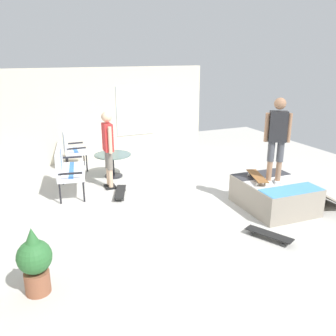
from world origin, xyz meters
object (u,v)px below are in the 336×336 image
Objects in this scene: skateboard_on_ramp at (257,176)px; skateboard_by_bench at (120,192)px; person_skater at (277,135)px; skate_ramp at (276,194)px; patio_bench at (66,166)px; patio_chair_near_house at (71,147)px; potted_plant at (35,261)px; patio_table at (113,161)px; person_watching at (108,144)px; skateboard_spare at (269,235)px.

skateboard_by_bench is at bearing 54.42° from skateboard_on_ramp.
person_skater is at bearing -137.78° from skateboard_on_ramp.
skateboard_on_ramp is at bearing 59.87° from skate_ramp.
patio_bench is (2.46, 3.65, 0.34)m from skate_ramp.
potted_plant is (-5.03, 1.29, -0.15)m from patio_chair_near_house.
patio_chair_near_house reaches higher than patio_table.
skate_ramp is 4.66m from potted_plant.
person_watching is at bearing 158.77° from patio_table.
person_skater is at bearing -133.25° from person_watching.
skate_ramp is at bearing -78.52° from potted_plant.
skateboard_on_ramp is (-2.95, -2.09, 0.24)m from patio_table.
person_skater is 1.77× the size of potted_plant.
patio_bench is 1.02m from person_watching.
potted_plant is at bearing 145.24° from skateboard_by_bench.
skateboard_by_bench is at bearing -34.76° from potted_plant.
skateboard_by_bench is at bearing 31.01° from skateboard_spare.
person_watching is 2.14× the size of skateboard_by_bench.
patio_chair_near_house is 2.41m from skateboard_by_bench.
patio_bench reaches higher than skateboard_on_ramp.
person_watching is at bearing 47.18° from skateboard_on_ramp.
skateboard_on_ramp is 4.38m from potted_plant.
patio_bench is 1.62× the size of skateboard_on_ramp.
skateboard_spare is (-2.84, -1.71, 0.00)m from skateboard_by_bench.
patio_chair_near_house is 1.24× the size of skateboard_on_ramp.
patio_table is at bearing -138.74° from patio_chair_near_house.
patio_chair_near_house is 4.90m from skateboard_on_ramp.
potted_plant is (-0.93, 4.56, 0.19)m from skate_ramp.
person_skater is 2.01× the size of skateboard_spare.
person_watching is at bearing 7.72° from skateboard_by_bench.
skate_ramp is 1.38m from skateboard_spare.
patio_table is 0.55× the size of person_skater.
patio_bench is 1.30× the size of patio_chair_near_house.
skateboard_on_ramp reaches higher than skateboard_by_bench.
skateboard_on_ramp is at bearing -124.40° from patio_bench.
potted_plant is at bearing 104.83° from skateboard_on_ramp.
patio_chair_near_house is 5.64m from skateboard_spare.
person_skater is at bearing -144.08° from patio_table.
potted_plant is (0.07, 3.63, 0.38)m from skateboard_spare.
patio_table is 0.51× the size of person_watching.
person_watching reaches higher than patio_bench.
patio_table is at bearing -27.68° from potted_plant.
skate_ramp is 3.97m from patio_table.
skateboard_on_ramp reaches higher than skateboard_spare.
patio_bench and patio_chair_near_house have the same top height.
skateboard_spare is (-5.10, -2.34, -0.53)m from patio_chair_near_house.
patio_table reaches higher than skateboard_spare.
skateboard_by_bench is at bearing 53.23° from person_skater.
skateboard_spare is at bearing -91.10° from potted_plant.
skateboard_spare is at bearing -155.35° from patio_chair_near_house.
patio_table is 4.07m from person_skater.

